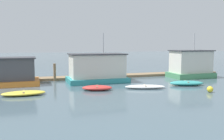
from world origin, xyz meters
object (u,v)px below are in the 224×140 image
at_px(dinghy_red, 97,88).
at_px(buoy_yellow, 210,89).
at_px(houseboat_green, 191,65).
at_px(dinghy_yellow, 24,93).
at_px(mooring_post_far_left, 55,72).
at_px(houseboat_orange, 9,72).
at_px(dinghy_teal, 186,83).
at_px(mooring_post_centre, 79,73).
at_px(houseboat_teal, 97,68).
at_px(dinghy_white, 145,87).

height_order(dinghy_red, buoy_yellow, buoy_yellow).
bearing_deg(houseboat_green, dinghy_yellow, -165.47).
bearing_deg(mooring_post_far_left, houseboat_orange, -164.28).
bearing_deg(dinghy_yellow, dinghy_teal, 0.33).
bearing_deg(mooring_post_centre, mooring_post_far_left, 180.00).
height_order(dinghy_teal, mooring_post_centre, mooring_post_centre).
xyz_separation_m(houseboat_teal, dinghy_yellow, (-7.75, -5.25, -1.36)).
bearing_deg(buoy_yellow, houseboat_orange, 150.96).
relative_size(dinghy_yellow, dinghy_teal, 0.95).
relative_size(houseboat_teal, dinghy_teal, 1.75).
bearing_deg(mooring_post_centre, dinghy_yellow, -129.61).
bearing_deg(mooring_post_centre, buoy_yellow, -48.27).
distance_m(dinghy_yellow, mooring_post_far_left, 8.04).
distance_m(houseboat_teal, buoy_yellow, 12.16).
bearing_deg(houseboat_orange, mooring_post_centre, 10.04).
relative_size(houseboat_orange, dinghy_yellow, 1.66).
height_order(mooring_post_centre, buoy_yellow, mooring_post_centre).
xyz_separation_m(houseboat_orange, dinghy_white, (12.69, -6.17, -1.18)).
relative_size(houseboat_teal, mooring_post_far_left, 3.22).
relative_size(mooring_post_far_left, buoy_yellow, 3.76).
bearing_deg(dinghy_white, dinghy_teal, 3.39).
bearing_deg(mooring_post_centre, dinghy_white, -55.85).
bearing_deg(dinghy_white, houseboat_green, 31.03).
bearing_deg(houseboat_orange, mooring_post_far_left, 15.72).
distance_m(houseboat_teal, mooring_post_far_left, 4.99).
relative_size(houseboat_teal, dinghy_yellow, 1.85).
xyz_separation_m(dinghy_teal, mooring_post_far_left, (-12.80, 7.22, 0.79)).
relative_size(dinghy_yellow, buoy_yellow, 6.55).
relative_size(houseboat_teal, dinghy_red, 2.14).
bearing_deg(dinghy_teal, mooring_post_far_left, 150.57).
xyz_separation_m(houseboat_orange, houseboat_teal, (9.29, -0.72, 0.19)).
bearing_deg(houseboat_orange, buoy_yellow, -29.04).
height_order(dinghy_white, mooring_post_far_left, mooring_post_far_left).
bearing_deg(houseboat_teal, mooring_post_centre, 129.36).
bearing_deg(houseboat_orange, houseboat_green, -1.96).
relative_size(houseboat_orange, houseboat_green, 1.06).
distance_m(houseboat_teal, mooring_post_centre, 2.77).
bearing_deg(houseboat_teal, dinghy_yellow, -145.91).
bearing_deg(dinghy_teal, dinghy_red, 178.53).
xyz_separation_m(houseboat_teal, dinghy_red, (-1.27, -4.91, -1.31)).
height_order(dinghy_white, buoy_yellow, buoy_yellow).
xyz_separation_m(mooring_post_far_left, mooring_post_centre, (2.82, 0.00, -0.22)).
height_order(houseboat_green, dinghy_red, houseboat_green).
distance_m(houseboat_orange, dinghy_white, 14.16).
height_order(mooring_post_far_left, mooring_post_centre, mooring_post_far_left).
bearing_deg(dinghy_teal, dinghy_yellow, -179.67).
relative_size(houseboat_orange, dinghy_teal, 1.58).
relative_size(dinghy_teal, mooring_post_centre, 2.33).
relative_size(dinghy_red, dinghy_teal, 0.82).
bearing_deg(mooring_post_centre, houseboat_green, -8.41).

